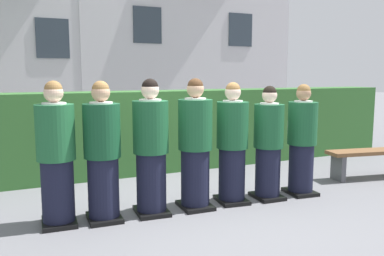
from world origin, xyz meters
The scene contains 12 objects.
ground_plane centered at (0.00, 0.00, 0.00)m, with size 60.00×60.00×0.00m, color slate.
student_front_row_0 centered at (-1.65, 0.10, 0.79)m, with size 0.43×0.50×1.66m.
student_front_row_1 centered at (-1.14, 0.03, 0.79)m, with size 0.43×0.49×1.66m.
student_front_row_2 centered at (-0.55, 0.01, 0.80)m, with size 0.44×0.51×1.68m.
student_front_row_3 centered at (0.04, -0.02, 0.80)m, with size 0.44×0.50×1.68m.
student_front_row_4 centered at (0.59, -0.02, 0.78)m, with size 0.43×0.54×1.63m.
student_front_row_5 centered at (1.13, -0.08, 0.75)m, with size 0.41×0.51×1.58m.
student_front_row_6 centered at (1.69, -0.10, 0.76)m, with size 0.41×0.52×1.59m.
hedge centered at (0.00, 2.16, 0.72)m, with size 10.62×0.70×1.44m.
school_building_main centered at (3.58, 8.99, 3.80)m, with size 7.82×3.23×7.40m.
school_building_annex centered at (-2.08, 9.27, 3.08)m, with size 5.71×3.76×6.00m.
wooden_bench centered at (3.28, 0.13, 0.35)m, with size 1.44×0.61×0.48m.
Camera 1 is at (-2.13, -4.64, 1.74)m, focal length 37.78 mm.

